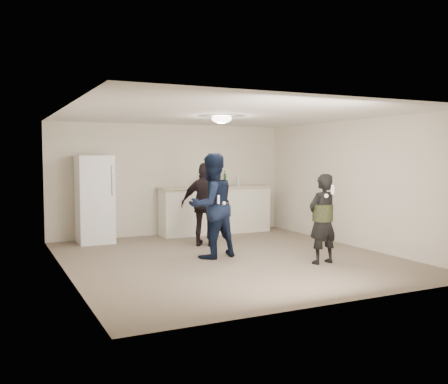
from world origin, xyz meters
name	(u,v)px	position (x,y,z in m)	size (l,w,h in m)	color
floor	(229,258)	(0.00, 0.00, 0.00)	(6.00, 6.00, 0.00)	#6B5B4C
ceiling	(229,115)	(0.00, 0.00, 2.50)	(6.00, 6.00, 0.00)	silver
wall_back	(171,180)	(0.00, 3.00, 1.25)	(6.00, 6.00, 0.00)	beige
wall_front	(340,201)	(0.00, -3.00, 1.25)	(6.00, 6.00, 0.00)	beige
wall_left	(65,192)	(-2.75, 0.00, 1.25)	(6.00, 6.00, 0.00)	beige
wall_right	(354,183)	(2.75, 0.00, 1.25)	(6.00, 6.00, 0.00)	beige
counter	(215,211)	(0.97, 2.67, 0.53)	(2.60, 0.56, 1.05)	silver
counter_top	(215,187)	(0.97, 2.67, 1.07)	(2.68, 0.64, 0.04)	beige
fridge	(95,199)	(-1.80, 2.60, 0.90)	(0.70, 0.70, 1.80)	white
fridge_handle	(112,180)	(-1.52, 2.23, 1.30)	(0.02, 0.02, 0.60)	#B7B7BC
ceiling_dome	(222,119)	(0.00, 0.30, 2.45)	(0.36, 0.36, 0.16)	white
shaker	(195,183)	(0.51, 2.77, 1.18)	(0.08, 0.08, 0.17)	silver
man	(212,206)	(-0.26, 0.17, 0.92)	(0.89, 0.70, 1.84)	#0E1D3C
woman	(323,219)	(1.20, -1.07, 0.75)	(0.55, 0.36, 1.50)	black
camo_shorts	(323,213)	(1.20, -1.07, 0.85)	(0.34, 0.34, 0.28)	#313B1B
spectator	(205,204)	(0.11, 1.28, 0.83)	(0.97, 0.41, 1.66)	black
remote_man	(218,200)	(-0.26, -0.11, 1.05)	(0.04, 0.04, 0.15)	white
nunchuk_man	(224,203)	(-0.14, -0.08, 0.98)	(0.07, 0.07, 0.07)	white
remote_woman	(333,190)	(1.20, -1.32, 1.25)	(0.04, 0.04, 0.15)	white
nunchuk_woman	(326,196)	(1.10, -1.29, 1.15)	(0.07, 0.07, 0.07)	white
bottle_cluster	(216,181)	(0.99, 2.71, 1.20)	(1.04, 0.35, 0.28)	#133F12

